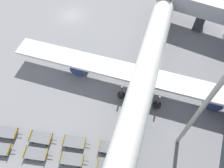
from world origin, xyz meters
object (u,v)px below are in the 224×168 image
object	(u,v)px
baggage_dolly_row_mid_a_col_d	(41,138)
baggage_dolly_row_mid_a_col_c	(7,132)
baggage_dolly_row_mid_a_col_e	(74,142)
baggage_dolly_row_near_col_f	(109,165)
baggage_dolly_row_near_col_d	(36,154)
baggage_dolly_row_near_col_e	(72,159)
airplane	(147,68)
baggage_dolly_row_mid_a_col_f	(110,148)

from	to	relation	value
baggage_dolly_row_mid_a_col_d	baggage_dolly_row_mid_a_col_c	bearing A→B (deg)	-166.79
baggage_dolly_row_mid_a_col_d	baggage_dolly_row_mid_a_col_e	xyz separation A→B (m)	(4.27, 1.13, 0.00)
baggage_dolly_row_mid_a_col_e	baggage_dolly_row_near_col_f	bearing A→B (deg)	-10.45
baggage_dolly_row_near_col_d	baggage_dolly_row_near_col_f	world-z (taller)	same
baggage_dolly_row_near_col_e	baggage_dolly_row_mid_a_col_c	size ratio (longest dim) A/B	1.00
baggage_dolly_row_near_col_d	baggage_dolly_row_near_col_e	xyz separation A→B (m)	(4.42, 1.09, 0.00)
baggage_dolly_row_mid_a_col_c	baggage_dolly_row_near_col_f	bearing A→B (deg)	5.09
baggage_dolly_row_near_col_d	baggage_dolly_row_mid_a_col_e	distance (m)	4.84
airplane	baggage_dolly_row_mid_a_col_c	distance (m)	20.78
baggage_dolly_row_near_col_d	baggage_dolly_row_mid_a_col_e	size ratio (longest dim) A/B	1.00
baggage_dolly_row_near_col_d	baggage_dolly_row_near_col_e	size ratio (longest dim) A/B	1.00
baggage_dolly_row_near_col_e	baggage_dolly_row_mid_a_col_e	world-z (taller)	same
airplane	baggage_dolly_row_mid_a_col_c	world-z (taller)	airplane
baggage_dolly_row_near_col_e	baggage_dolly_row_mid_a_col_d	xyz separation A→B (m)	(-4.97, 0.88, 0.00)
baggage_dolly_row_near_col_d	baggage_dolly_row_mid_a_col_d	size ratio (longest dim) A/B	1.00
baggage_dolly_row_near_col_e	baggage_dolly_row_mid_a_col_f	xyz separation A→B (m)	(3.85, 3.09, 0.00)
baggage_dolly_row_near_col_d	baggage_dolly_row_mid_a_col_f	size ratio (longest dim) A/B	1.00
baggage_dolly_row_mid_a_col_c	baggage_dolly_row_mid_a_col_e	xyz separation A→B (m)	(8.85, 2.20, 0.00)
baggage_dolly_row_mid_a_col_c	baggage_dolly_row_mid_a_col_f	world-z (taller)	same
airplane	baggage_dolly_row_mid_a_col_e	xyz separation A→B (m)	(-5.39, -12.64, -2.97)
baggage_dolly_row_near_col_d	baggage_dolly_row_mid_a_col_c	bearing A→B (deg)	170.05
airplane	baggage_dolly_row_mid_a_col_f	size ratio (longest dim) A/B	13.09
baggage_dolly_row_near_col_e	baggage_dolly_row_mid_a_col_c	world-z (taller)	same
baggage_dolly_row_mid_a_col_d	baggage_dolly_row_near_col_d	bearing A→B (deg)	-74.34
baggage_dolly_row_mid_a_col_f	airplane	bearing A→B (deg)	85.82
airplane	baggage_dolly_row_mid_a_col_d	bearing A→B (deg)	-125.06
airplane	baggage_dolly_row_near_col_f	world-z (taller)	airplane
baggage_dolly_row_near_col_f	baggage_dolly_row_near_col_e	bearing A→B (deg)	-166.76
baggage_dolly_row_mid_a_col_e	baggage_dolly_row_mid_a_col_f	bearing A→B (deg)	13.39
airplane	baggage_dolly_row_mid_a_col_e	world-z (taller)	airplane
airplane	baggage_dolly_row_near_col_e	bearing A→B (deg)	-107.76
baggage_dolly_row_mid_a_col_c	baggage_dolly_row_near_col_d	bearing A→B (deg)	-9.95
baggage_dolly_row_near_col_f	baggage_dolly_row_mid_a_col_e	bearing A→B (deg)	169.55
airplane	baggage_dolly_row_near_col_d	bearing A→B (deg)	-120.06
baggage_dolly_row_near_col_d	baggage_dolly_row_near_col_f	size ratio (longest dim) A/B	1.00
baggage_dolly_row_mid_a_col_e	baggage_dolly_row_mid_a_col_f	world-z (taller)	same
baggage_dolly_row_near_col_d	baggage_dolly_row_mid_a_col_c	size ratio (longest dim) A/B	1.00
baggage_dolly_row_near_col_e	baggage_dolly_row_mid_a_col_c	xyz separation A→B (m)	(-9.55, -0.19, 0.00)
airplane	baggage_dolly_row_mid_a_col_d	size ratio (longest dim) A/B	13.09
baggage_dolly_row_near_col_d	baggage_dolly_row_mid_a_col_d	xyz separation A→B (m)	(-0.55, 1.97, 0.00)
baggage_dolly_row_mid_a_col_c	baggage_dolly_row_mid_a_col_f	bearing A→B (deg)	13.78
baggage_dolly_row_near_col_e	baggage_dolly_row_mid_a_col_f	world-z (taller)	same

